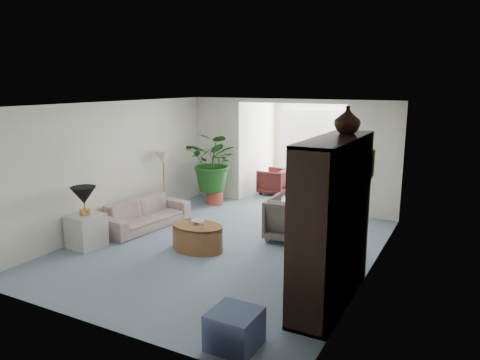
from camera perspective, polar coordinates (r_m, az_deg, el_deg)
The scene contains 26 objects.
floor at distance 8.04m, azimuth -2.02°, elevation -8.49°, with size 6.00×6.00×0.00m, color #7F93A8.
sunroom_floor at distance 11.61m, azimuth 8.10°, elevation -2.07°, with size 2.60×2.60×0.00m, color #7F93A8.
back_pier_left at distance 11.18m, azimuth -2.87°, elevation 4.02°, with size 1.20×0.12×2.50m, color white.
back_pier_right at distance 9.82m, azimuth 16.58°, elevation 2.38°, with size 1.20×0.12×2.50m, color white.
back_header at distance 10.24m, azimuth 6.39°, elevation 9.95°, with size 2.60×0.12×0.10m, color white.
window_pane at distance 12.37m, azimuth 10.01°, elevation 5.34°, with size 2.20×0.02×1.50m, color white.
window_blinds at distance 12.34m, azimuth 9.97°, elevation 5.33°, with size 2.20×0.02×1.50m, color white.
framed_picture at distance 6.64m, azimuth 16.16°, elevation 1.82°, with size 0.04×0.50×0.40m, color beige.
sofa at distance 9.20m, azimuth -11.98°, elevation -4.22°, with size 1.93×0.76×0.56m, color #BAAE9D.
end_table at distance 8.40m, azimuth -18.95°, elevation -6.13°, with size 0.54×0.54×0.59m, color beige.
table_lamp at distance 8.22m, azimuth -19.26°, elevation -1.85°, with size 0.44×0.44×0.30m, color black.
floor_lamp at distance 9.98m, azimuth -9.78°, elevation 2.86°, with size 0.36×0.36×0.28m, color beige.
coffee_table at distance 7.87m, azimuth -5.44°, elevation -7.28°, with size 0.95×0.95×0.45m, color olive.
coffee_bowl at distance 7.89m, azimuth -5.38°, elevation -5.28°, with size 0.22×0.22×0.05m, color silver.
coffee_cup at distance 7.62m, azimuth -4.94°, elevation -5.74°, with size 0.10×0.10×0.10m, color #B6B49F.
wingback_chair at distance 8.31m, azimuth 6.67°, elevation -4.95°, with size 0.86×0.88×0.80m, color #5F564B.
side_table_dark at distance 8.40m, azimuth 11.88°, elevation -5.59°, with size 0.52×0.42×0.62m, color black.
entertainment_cabinet at distance 5.92m, azimuth 11.65°, elevation -5.24°, with size 0.52×1.97×2.19m, color black.
cabinet_urn at distance 6.15m, azimuth 13.49°, elevation 7.45°, with size 0.35×0.35×0.36m, color black.
ottoman at distance 5.17m, azimuth -0.71°, elevation -18.39°, with size 0.52×0.52×0.42m, color #4C5A83.
plant_pot at distance 10.77m, azimuth -3.22°, elevation -2.22°, with size 0.40×0.40×0.32m, color #A83D30.
house_plant at distance 10.59m, azimuth -3.28°, elevation 2.31°, with size 1.27×1.10×1.41m, color #20571E.
sunroom_chair_blue at distance 11.22m, azimuth 11.42°, elevation -0.93°, with size 0.72×0.74×0.67m, color #4C5A83.
sunroom_chair_maroon at distance 11.71m, azimuth 4.38°, elevation -0.19°, with size 0.71×0.73×0.66m, color #531F1C.
sunroom_table at distance 12.15m, azimuth 9.04°, elevation -0.17°, with size 0.44×0.34×0.53m, color olive.
shelf_clutter at distance 5.85m, azimuth 10.92°, elevation -5.46°, with size 0.30×1.20×1.06m.
Camera 1 is at (3.76, -6.51, 2.84)m, focal length 33.57 mm.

